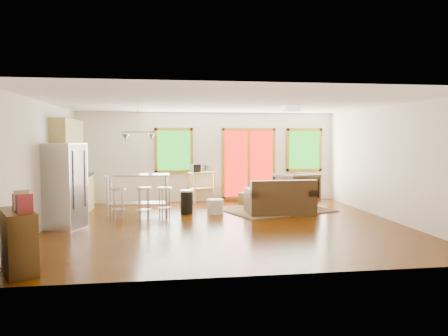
{
  "coord_description": "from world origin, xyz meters",
  "views": [
    {
      "loc": [
        -1.38,
        -9.17,
        1.87
      ],
      "look_at": [
        0.0,
        0.3,
        1.2
      ],
      "focal_mm": 35.0,
      "sensor_mm": 36.0,
      "label": 1
    }
  ],
  "objects": [
    {
      "name": "front_wall",
      "position": [
        0.0,
        -3.51,
        1.3
      ],
      "size": [
        7.5,
        0.02,
        2.6
      ],
      "primitive_type": "cube",
      "color": "silver",
      "rests_on": "ground"
    },
    {
      "name": "cabinets",
      "position": [
        -3.49,
        1.7,
        0.93
      ],
      "size": [
        0.64,
        2.24,
        2.3
      ],
      "color": "tan",
      "rests_on": "floor"
    },
    {
      "name": "loveseat",
      "position": [
        1.5,
        1.1,
        0.34
      ],
      "size": [
        1.62,
        0.93,
        0.86
      ],
      "rotation": [
        0.0,
        0.0,
        0.01
      ],
      "color": "#332311",
      "rests_on": "floor"
    },
    {
      "name": "french_doors",
      "position": [
        1.2,
        3.46,
        1.1
      ],
      "size": [
        1.6,
        0.05,
        2.1
      ],
      "color": "#BB0E07",
      "rests_on": "back_wall"
    },
    {
      "name": "refrigerator",
      "position": [
        -3.34,
        0.11,
        0.88
      ],
      "size": [
        0.9,
        0.89,
        1.75
      ],
      "rotation": [
        0.0,
        0.0,
        -0.37
      ],
      "color": "#B7BABC",
      "rests_on": "floor"
    },
    {
      "name": "bar_stool_c",
      "position": [
        -1.3,
        1.15,
        0.52
      ],
      "size": [
        0.43,
        0.43,
        0.7
      ],
      "rotation": [
        0.0,
        0.0,
        0.37
      ],
      "color": "#B7BABC",
      "rests_on": "floor"
    },
    {
      "name": "trash_can",
      "position": [
        -0.76,
        1.45,
        0.3
      ],
      "size": [
        0.4,
        0.4,
        0.59
      ],
      "rotation": [
        0.0,
        0.0,
        -0.32
      ],
      "color": "black",
      "rests_on": "floor"
    },
    {
      "name": "coffee_table",
      "position": [
        2.01,
        1.66,
        0.35
      ],
      "size": [
        1.15,
        0.88,
        0.41
      ],
      "rotation": [
        0.0,
        0.0,
        0.29
      ],
      "color": "#321E08",
      "rests_on": "floor"
    },
    {
      "name": "cup",
      "position": [
        -1.62,
        1.67,
        1.01
      ],
      "size": [
        0.12,
        0.1,
        0.12
      ],
      "primitive_type": "imported",
      "rotation": [
        0.0,
        0.0,
        -0.06
      ],
      "color": "white",
      "rests_on": "island"
    },
    {
      "name": "pendant_light",
      "position": [
        -1.9,
        1.5,
        1.9
      ],
      "size": [
        0.8,
        0.18,
        0.79
      ],
      "color": "gray",
      "rests_on": "ceiling"
    },
    {
      "name": "right_wall",
      "position": [
        3.76,
        0.0,
        1.3
      ],
      "size": [
        0.02,
        7.0,
        2.6
      ],
      "primitive_type": "cube",
      "color": "silver",
      "rests_on": "ground"
    },
    {
      "name": "ceiling_flush",
      "position": [
        1.6,
        0.6,
        2.53
      ],
      "size": [
        0.35,
        0.35,
        0.12
      ],
      "primitive_type": "cube",
      "color": "white",
      "rests_on": "ceiling"
    },
    {
      "name": "rug",
      "position": [
        1.54,
        1.7,
        0.01
      ],
      "size": [
        3.08,
        2.72,
        0.03
      ],
      "primitive_type": "cube",
      "rotation": [
        0.0,
        0.0,
        0.34
      ],
      "color": "#3D5332",
      "rests_on": "floor"
    },
    {
      "name": "kitchen_cart",
      "position": [
        -0.24,
        3.31,
        0.76
      ],
      "size": [
        0.85,
        0.7,
        1.11
      ],
      "rotation": [
        0.0,
        0.0,
        0.37
      ],
      "color": "tan",
      "rests_on": "floor"
    },
    {
      "name": "bar_stool_a",
      "position": [
        -2.35,
        1.03,
        0.53
      ],
      "size": [
        0.34,
        0.34,
        0.71
      ],
      "rotation": [
        0.0,
        0.0,
        0.02
      ],
      "color": "#B7BABC",
      "rests_on": "floor"
    },
    {
      "name": "armchair",
      "position": [
        2.29,
        2.35,
        0.5
      ],
      "size": [
        1.23,
        1.2,
        0.99
      ],
      "primitive_type": "imported",
      "rotation": [
        0.0,
        0.0,
        3.52
      ],
      "color": "#332311",
      "rests_on": "floor"
    },
    {
      "name": "ottoman",
      "position": [
        1.08,
        2.48,
        0.18
      ],
      "size": [
        0.66,
        0.66,
        0.36
      ],
      "primitive_type": "cube",
      "rotation": [
        0.0,
        0.0,
        0.29
      ],
      "color": "#332311",
      "rests_on": "floor"
    },
    {
      "name": "bookshelf",
      "position": [
        -3.35,
        -2.83,
        0.45
      ],
      "size": [
        0.75,
        1.04,
        1.14
      ],
      "rotation": [
        0.0,
        0.0,
        0.43
      ],
      "color": "#321E08",
      "rests_on": "floor"
    },
    {
      "name": "back_wall",
      "position": [
        0.0,
        3.51,
        1.3
      ],
      "size": [
        7.5,
        0.02,
        2.6
      ],
      "primitive_type": "cube",
      "color": "silver",
      "rests_on": "ground"
    },
    {
      "name": "left_wall",
      "position": [
        -3.76,
        0.0,
        1.3
      ],
      "size": [
        0.02,
        7.0,
        2.6
      ],
      "primitive_type": "cube",
      "color": "silver",
      "rests_on": "ground"
    },
    {
      "name": "floor",
      "position": [
        0.0,
        0.0,
        -0.01
      ],
      "size": [
        7.5,
        7.0,
        0.02
      ],
      "primitive_type": "cube",
      "color": "#321500",
      "rests_on": "ground"
    },
    {
      "name": "bar_stool_b",
      "position": [
        -1.77,
        0.84,
        0.55
      ],
      "size": [
        0.41,
        0.41,
        0.74
      ],
      "rotation": [
        0.0,
        0.0,
        0.19
      ],
      "color": "#B7BABC",
      "rests_on": "floor"
    },
    {
      "name": "window_right",
      "position": [
        2.9,
        3.46,
        1.5
      ],
      "size": [
        1.1,
        0.05,
        1.3
      ],
      "color": "#155B11",
      "rests_on": "back_wall"
    },
    {
      "name": "ceiling",
      "position": [
        0.0,
        0.0,
        2.61
      ],
      "size": [
        7.5,
        7.0,
        0.02
      ],
      "primitive_type": "cube",
      "color": "white",
      "rests_on": "ground"
    },
    {
      "name": "island",
      "position": [
        -1.94,
        1.68,
        0.67
      ],
      "size": [
        1.57,
        0.7,
        0.97
      ],
      "rotation": [
        0.0,
        0.0,
        -0.06
      ],
      "color": "#B7BABC",
      "rests_on": "floor"
    },
    {
      "name": "vase",
      "position": [
        1.63,
        1.94,
        0.51
      ],
      "size": [
        0.23,
        0.23,
        0.31
      ],
      "rotation": [
        0.0,
        0.0,
        -0.34
      ],
      "color": "silver",
      "rests_on": "coffee_table"
    },
    {
      "name": "window_left",
      "position": [
        -1.0,
        3.46,
        1.5
      ],
      "size": [
        1.1,
        0.05,
        1.3
      ],
      "color": "#155B11",
      "rests_on": "back_wall"
    },
    {
      "name": "pouf",
      "position": [
        -0.06,
        1.37,
        0.18
      ],
      "size": [
        0.47,
        0.47,
        0.36
      ],
      "primitive_type": "cylinder",
      "rotation": [
        0.0,
        0.0,
        0.16
      ],
      "color": "silver",
      "rests_on": "floor"
    }
  ]
}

